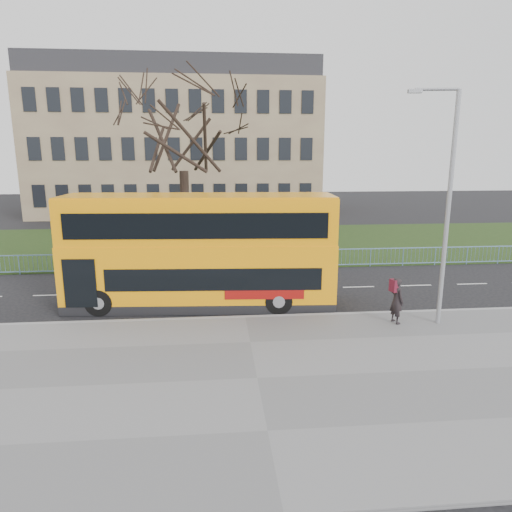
# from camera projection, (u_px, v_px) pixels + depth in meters

# --- Properties ---
(ground) EXTENTS (120.00, 120.00, 0.00)m
(ground) POSITION_uv_depth(u_px,v_px,m) (243.00, 307.00, 19.99)
(ground) COLOR black
(ground) RESTS_ON ground
(pavement) EXTENTS (80.00, 10.50, 0.12)m
(pavement) POSITION_uv_depth(u_px,v_px,m) (257.00, 380.00, 13.42)
(pavement) COLOR slate
(pavement) RESTS_ON ground
(kerb) EXTENTS (80.00, 0.20, 0.14)m
(kerb) POSITION_uv_depth(u_px,v_px,m) (245.00, 318.00, 18.47)
(kerb) COLOR gray
(kerb) RESTS_ON ground
(grass_verge) EXTENTS (80.00, 15.40, 0.08)m
(grass_verge) POSITION_uv_depth(u_px,v_px,m) (231.00, 243.00, 33.88)
(grass_verge) COLOR #1D3413
(grass_verge) RESTS_ON ground
(guard_railing) EXTENTS (40.00, 0.12, 1.10)m
(guard_railing) POSITION_uv_depth(u_px,v_px,m) (236.00, 260.00, 26.28)
(guard_railing) COLOR #6E98C4
(guard_railing) RESTS_ON ground
(bare_tree) EXTENTS (9.06, 9.06, 12.94)m
(bare_tree) POSITION_uv_depth(u_px,v_px,m) (183.00, 154.00, 28.00)
(bare_tree) COLOR black
(bare_tree) RESTS_ON grass_verge
(civic_building) EXTENTS (30.00, 15.00, 14.00)m
(civic_building) POSITION_uv_depth(u_px,v_px,m) (179.00, 149.00, 52.01)
(civic_building) COLOR #826953
(civic_building) RESTS_ON ground
(yellow_bus) EXTENTS (11.62, 3.45, 4.81)m
(yellow_bus) POSITION_uv_depth(u_px,v_px,m) (200.00, 248.00, 19.64)
(yellow_bus) COLOR #FF9C0A
(yellow_bus) RESTS_ON ground
(pedestrian) EXTENTS (0.60, 0.76, 1.81)m
(pedestrian) POSITION_uv_depth(u_px,v_px,m) (397.00, 300.00, 17.60)
(pedestrian) COLOR black
(pedestrian) RESTS_ON pavement
(street_lamp) EXTENTS (1.84, 0.45, 8.69)m
(street_lamp) POSITION_uv_depth(u_px,v_px,m) (446.00, 200.00, 16.74)
(street_lamp) COLOR #989AA0
(street_lamp) RESTS_ON pavement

